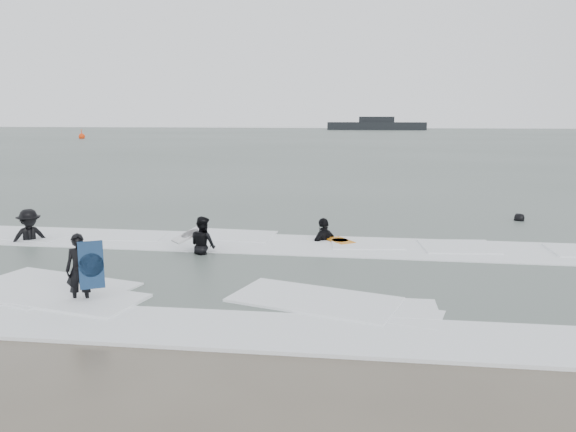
# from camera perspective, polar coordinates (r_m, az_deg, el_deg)

# --- Properties ---
(ground) EXTENTS (320.00, 320.00, 0.00)m
(ground) POSITION_cam_1_polar(r_m,az_deg,el_deg) (10.75, -3.99, -10.49)
(ground) COLOR brown
(ground) RESTS_ON ground
(sea) EXTENTS (320.00, 320.00, 0.00)m
(sea) POSITION_cam_1_polar(r_m,az_deg,el_deg) (89.92, 7.11, 7.74)
(sea) COLOR #47544C
(sea) RESTS_ON ground
(surfer_centre) EXTENTS (0.61, 0.47, 1.49)m
(surfer_centre) POSITION_cam_1_polar(r_m,az_deg,el_deg) (12.30, -20.22, -8.42)
(surfer_centre) COLOR black
(surfer_centre) RESTS_ON ground
(surfer_wading) EXTENTS (1.01, 0.98, 1.64)m
(surfer_wading) POSITION_cam_1_polar(r_m,az_deg,el_deg) (15.66, -8.59, -3.94)
(surfer_wading) COLOR black
(surfer_wading) RESTS_ON ground
(surfer_breaker) EXTENTS (1.36, 1.35, 1.89)m
(surfer_breaker) POSITION_cam_1_polar(r_m,az_deg,el_deg) (18.61, -24.70, -2.52)
(surfer_breaker) COLOR black
(surfer_breaker) RESTS_ON ground
(surfer_right_near) EXTENTS (1.03, 1.17, 1.89)m
(surfer_right_near) POSITION_cam_1_polar(r_m,az_deg,el_deg) (17.10, 3.68, -2.64)
(surfer_right_near) COLOR black
(surfer_right_near) RESTS_ON ground
(surfer_right_far) EXTENTS (0.81, 0.85, 1.47)m
(surfer_right_far) POSITION_cam_1_polar(r_m,az_deg,el_deg) (21.86, 22.42, -0.58)
(surfer_right_far) COLOR black
(surfer_right_far) RESTS_ON ground
(surf_foam) EXTENTS (30.03, 9.06, 0.09)m
(surf_foam) POSITION_cam_1_polar(r_m,az_deg,el_deg) (14.20, -0.78, -5.13)
(surf_foam) COLOR white
(surf_foam) RESTS_ON ground
(bodyboards) EXTENTS (5.35, 6.92, 1.25)m
(bodyboards) POSITION_cam_1_polar(r_m,az_deg,el_deg) (14.62, -6.56, -2.90)
(bodyboards) COLOR #0F2749
(bodyboards) RESTS_ON ground
(buoy) EXTENTS (1.00, 1.00, 1.65)m
(buoy) POSITION_cam_1_polar(r_m,az_deg,el_deg) (97.92, -20.22, 7.60)
(buoy) COLOR red
(buoy) RESTS_ON ground
(vessel_horizon) EXTENTS (25.13, 4.49, 3.41)m
(vessel_horizon) POSITION_cam_1_polar(r_m,az_deg,el_deg) (148.73, 8.97, 9.10)
(vessel_horizon) COLOR black
(vessel_horizon) RESTS_ON ground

